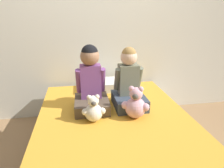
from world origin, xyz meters
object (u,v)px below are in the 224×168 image
at_px(pillow_at_headboard, 104,85).
at_px(teddy_bear_held_by_right_child, 136,105).
at_px(child_on_left, 91,83).
at_px(teddy_bear_held_by_left_child, 94,110).
at_px(bed, 115,140).
at_px(child_on_right, 129,84).

bearing_deg(pillow_at_headboard, teddy_bear_held_by_right_child, -76.28).
distance_m(child_on_left, teddy_bear_held_by_left_child, 0.32).
xyz_separation_m(bed, child_on_left, (-0.20, 0.28, 0.50)).
bearing_deg(child_on_right, teddy_bear_held_by_right_child, -90.68).
xyz_separation_m(child_on_left, teddy_bear_held_by_left_child, (-0.00, -0.27, -0.16)).
height_order(bed, pillow_at_headboard, pillow_at_headboard).
height_order(teddy_bear_held_by_left_child, teddy_bear_held_by_right_child, teddy_bear_held_by_right_child).
height_order(bed, teddy_bear_held_by_left_child, teddy_bear_held_by_left_child).
bearing_deg(child_on_right, child_on_left, 179.12).
bearing_deg(pillow_at_headboard, teddy_bear_held_by_left_child, -104.49).
relative_size(bed, pillow_at_headboard, 3.72).
bearing_deg(pillow_at_headboard, child_on_left, -111.63).
distance_m(bed, child_on_left, 0.61).
bearing_deg(teddy_bear_held_by_right_child, child_on_left, 167.87).
height_order(child_on_right, teddy_bear_held_by_right_child, child_on_right).
distance_m(bed, teddy_bear_held_by_right_child, 0.41).
relative_size(child_on_left, teddy_bear_held_by_right_child, 2.09).
xyz_separation_m(bed, child_on_right, (0.19, 0.28, 0.48)).
bearing_deg(pillow_at_headboard, bed, -90.00).
distance_m(child_on_left, pillow_at_headboard, 0.59).
bearing_deg(child_on_left, bed, -53.47).
bearing_deg(teddy_bear_held_by_left_child, teddy_bear_held_by_right_child, 0.34).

